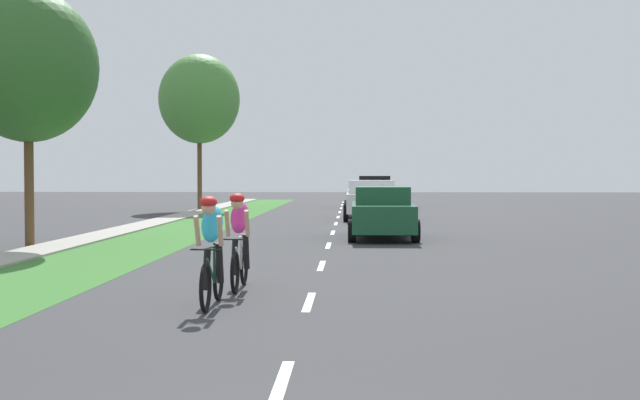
{
  "coord_description": "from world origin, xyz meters",
  "views": [
    {
      "loc": [
        0.64,
        -4.06,
        1.88
      ],
      "look_at": [
        -0.23,
        17.08,
        1.2
      ],
      "focal_mm": 44.93,
      "sensor_mm": 36.0,
      "label": 1
    }
  ],
  "objects_px": {
    "suv_black": "(374,191)",
    "street_tree_far": "(199,99)",
    "cyclist_trailing": "(239,240)",
    "pickup_white": "(371,200)",
    "street_tree_near": "(28,66)",
    "sedan_dark_green": "(382,212)",
    "cyclist_lead": "(212,250)"
  },
  "relations": [
    {
      "from": "suv_black",
      "to": "street_tree_far",
      "type": "relative_size",
      "value": 0.57
    },
    {
      "from": "street_tree_near",
      "to": "sedan_dark_green",
      "type": "bearing_deg",
      "value": 18.26
    },
    {
      "from": "cyclist_trailing",
      "to": "street_tree_far",
      "type": "bearing_deg",
      "value": 102.13
    },
    {
      "from": "cyclist_trailing",
      "to": "pickup_white",
      "type": "height_order",
      "value": "pickup_white"
    },
    {
      "from": "cyclist_trailing",
      "to": "pickup_white",
      "type": "distance_m",
      "value": 20.38
    },
    {
      "from": "sedan_dark_green",
      "to": "pickup_white",
      "type": "relative_size",
      "value": 0.84
    },
    {
      "from": "sedan_dark_green",
      "to": "suv_black",
      "type": "relative_size",
      "value": 0.91
    },
    {
      "from": "suv_black",
      "to": "cyclist_lead",
      "type": "bearing_deg",
      "value": -95.36
    },
    {
      "from": "cyclist_lead",
      "to": "sedan_dark_green",
      "type": "xyz_separation_m",
      "value": [
        2.86,
        12.25,
        -0.04
      ]
    },
    {
      "from": "street_tree_near",
      "to": "street_tree_far",
      "type": "distance_m",
      "value": 21.61
    },
    {
      "from": "street_tree_near",
      "to": "cyclist_lead",
      "type": "bearing_deg",
      "value": -55.15
    },
    {
      "from": "cyclist_lead",
      "to": "cyclist_trailing",
      "type": "xyz_separation_m",
      "value": [
        0.15,
        1.71,
        0.0
      ]
    },
    {
      "from": "suv_black",
      "to": "street_tree_near",
      "type": "distance_m",
      "value": 27.14
    },
    {
      "from": "cyclist_trailing",
      "to": "sedan_dark_green",
      "type": "distance_m",
      "value": 10.88
    },
    {
      "from": "cyclist_trailing",
      "to": "street_tree_far",
      "type": "xyz_separation_m",
      "value": [
        -6.25,
        29.06,
        5.03
      ]
    },
    {
      "from": "sedan_dark_green",
      "to": "street_tree_far",
      "type": "xyz_separation_m",
      "value": [
        -8.96,
        18.52,
        5.07
      ]
    },
    {
      "from": "pickup_white",
      "to": "suv_black",
      "type": "relative_size",
      "value": 1.09
    },
    {
      "from": "cyclist_lead",
      "to": "sedan_dark_green",
      "type": "relative_size",
      "value": 0.4
    },
    {
      "from": "suv_black",
      "to": "street_tree_far",
      "type": "bearing_deg",
      "value": -159.23
    },
    {
      "from": "cyclist_lead",
      "to": "suv_black",
      "type": "bearing_deg",
      "value": 84.64
    },
    {
      "from": "pickup_white",
      "to": "street_tree_far",
      "type": "xyz_separation_m",
      "value": [
        -8.83,
        8.84,
        5.01
      ]
    },
    {
      "from": "cyclist_lead",
      "to": "pickup_white",
      "type": "bearing_deg",
      "value": 82.88
    },
    {
      "from": "cyclist_lead",
      "to": "street_tree_near",
      "type": "relative_size",
      "value": 0.26
    },
    {
      "from": "street_tree_far",
      "to": "pickup_white",
      "type": "bearing_deg",
      "value": -45.01
    },
    {
      "from": "sedan_dark_green",
      "to": "street_tree_near",
      "type": "distance_m",
      "value": 10.5
    },
    {
      "from": "sedan_dark_green",
      "to": "suv_black",
      "type": "distance_m",
      "value": 22.05
    },
    {
      "from": "sedan_dark_green",
      "to": "pickup_white",
      "type": "bearing_deg",
      "value": 90.72
    },
    {
      "from": "street_tree_near",
      "to": "street_tree_far",
      "type": "xyz_separation_m",
      "value": [
        0.3,
        21.57,
        1.17
      ]
    },
    {
      "from": "pickup_white",
      "to": "street_tree_far",
      "type": "distance_m",
      "value": 13.46
    },
    {
      "from": "sedan_dark_green",
      "to": "street_tree_near",
      "type": "relative_size",
      "value": 0.65
    },
    {
      "from": "sedan_dark_green",
      "to": "street_tree_near",
      "type": "bearing_deg",
      "value": -161.74
    },
    {
      "from": "street_tree_near",
      "to": "street_tree_far",
      "type": "bearing_deg",
      "value": 89.19
    }
  ]
}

